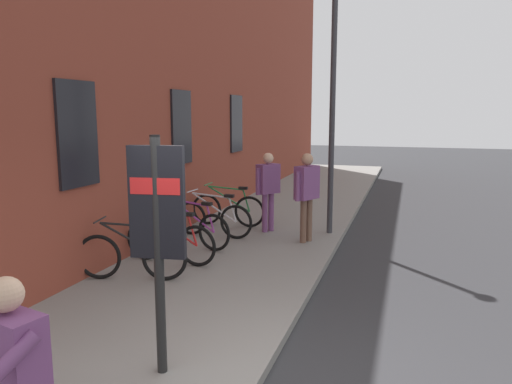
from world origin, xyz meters
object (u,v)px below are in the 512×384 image
Objects in this scene: bicycle_nearest_sign at (132,256)px; bicycle_end_of_row at (171,241)px; pedestrian_crossing_street at (307,188)px; bicycle_by_door at (228,209)px; street_lamp at (333,78)px; tourist_with_hotdogs at (9,376)px; transit_info_sign at (157,218)px; bicycle_leaning_wall at (192,228)px; pedestrian_by_facade at (268,184)px; bicycle_under_window at (213,219)px.

bicycle_nearest_sign and bicycle_end_of_row have the same top height.
bicycle_by_door is at bearing 67.32° from pedestrian_crossing_street.
street_lamp is (3.96, -2.46, 2.92)m from bicycle_nearest_sign.
tourist_with_hotdogs is at bearing -157.07° from bicycle_nearest_sign.
bicycle_end_of_row is (0.96, -0.17, 0.00)m from bicycle_nearest_sign.
bicycle_by_door is 0.98× the size of pedestrian_crossing_street.
transit_info_sign is 1.47× the size of tourist_with_hotdogs.
pedestrian_crossing_street is at bearing -61.92° from bicycle_leaning_wall.
pedestrian_by_facade reaches higher than bicycle_nearest_sign.
tourist_with_hotdogs is at bearing 175.36° from street_lamp.
transit_info_sign reaches higher than bicycle_leaning_wall.
street_lamp is at bearing -50.21° from bicycle_leaning_wall.
pedestrian_by_facade is 7.95m from tourist_with_hotdogs.
tourist_with_hotdogs is at bearing -162.65° from bicycle_end_of_row.
bicycle_leaning_wall and bicycle_by_door have the same top height.
transit_info_sign is at bearing -162.93° from bicycle_under_window.
bicycle_end_of_row is at bearing 179.65° from bicycle_under_window.
bicycle_end_of_row and bicycle_under_window have the same top height.
bicycle_leaning_wall is at bearing 21.27° from transit_info_sign.
street_lamp reaches higher than pedestrian_crossing_street.
pedestrian_crossing_street is (-0.61, -0.99, 0.04)m from pedestrian_by_facade.
bicycle_end_of_row is 0.98× the size of pedestrian_crossing_street.
bicycle_end_of_row and bicycle_leaning_wall have the same top height.
bicycle_end_of_row is 1.02× the size of pedestrian_by_facade.
bicycle_leaning_wall is (1.99, -0.10, 0.00)m from bicycle_nearest_sign.
pedestrian_crossing_street is 0.32× the size of street_lamp.
street_lamp is at bearing -78.15° from pedestrian_by_facade.
street_lamp reaches higher than pedestrian_by_facade.
transit_info_sign is (-3.28, -1.61, 1.21)m from bicycle_end_of_row.
bicycle_leaning_wall is at bearing 118.08° from pedestrian_crossing_street.
bicycle_under_window is at bearing -3.59° from bicycle_nearest_sign.
bicycle_under_window is 0.31× the size of street_lamp.
pedestrian_by_facade reaches higher than bicycle_leaning_wall.
tourist_with_hotdogs is (-8.16, -1.68, 0.62)m from bicycle_by_door.
bicycle_nearest_sign is 3.16m from transit_info_sign.
pedestrian_crossing_street is 7.33m from tourist_with_hotdogs.
bicycle_nearest_sign is 1.06× the size of tourist_with_hotdogs.
bicycle_end_of_row is at bearing 142.57° from street_lamp.
pedestrian_by_facade is at bearing 4.72° from tourist_with_hotdogs.
pedestrian_by_facade is at bearing 101.85° from street_lamp.
bicycle_nearest_sign is 0.98× the size of bicycle_by_door.
pedestrian_crossing_street reaches higher than bicycle_end_of_row.
transit_info_sign is 2.01m from tourist_with_hotdogs.
bicycle_leaning_wall is 6.49m from tourist_with_hotdogs.
street_lamp is (6.28, -0.69, 1.71)m from transit_info_sign.
pedestrian_crossing_street is (3.07, -2.13, 0.71)m from bicycle_nearest_sign.
street_lamp is (1.97, -2.36, 2.92)m from bicycle_leaning_wall.
street_lamp is (0.28, -1.32, 2.25)m from pedestrian_by_facade.
pedestrian_by_facade is at bearing -49.91° from bicycle_under_window.
bicycle_leaning_wall is 0.73× the size of transit_info_sign.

